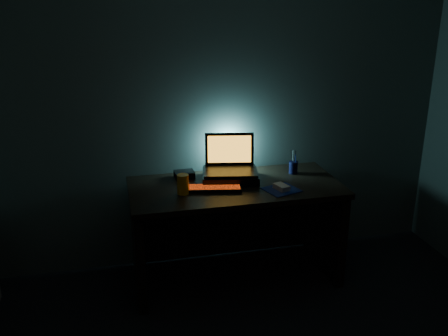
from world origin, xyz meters
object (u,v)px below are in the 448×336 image
(router, at_px, (184,175))
(keyboard, at_px, (212,188))
(laptop, at_px, (230,162))
(pen_cup, at_px, (293,167))
(mouse, at_px, (282,187))
(juice_glass, at_px, (183,184))

(router, bearing_deg, keyboard, -64.52)
(laptop, bearing_deg, pen_cup, 9.07)
(laptop, distance_m, keyboard, 0.29)
(mouse, relative_size, router, 0.77)
(laptop, height_order, router, laptop)
(juice_glass, xyz_separation_m, router, (0.06, 0.31, -0.04))
(laptop, height_order, keyboard, laptop)
(keyboard, bearing_deg, juice_glass, -163.20)
(laptop, height_order, juice_glass, laptop)
(pen_cup, bearing_deg, router, 173.47)
(mouse, height_order, router, router)
(mouse, xyz_separation_m, router, (-0.62, 0.39, 0.00))
(keyboard, relative_size, juice_glass, 3.09)
(keyboard, height_order, juice_glass, juice_glass)
(mouse, distance_m, router, 0.73)
(pen_cup, height_order, router, pen_cup)
(mouse, height_order, juice_glass, juice_glass)
(mouse, xyz_separation_m, juice_glass, (-0.67, 0.09, 0.05))
(router, bearing_deg, juice_glass, -102.63)
(juice_glass, distance_m, router, 0.31)
(mouse, relative_size, juice_glass, 0.84)
(laptop, height_order, pen_cup, laptop)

